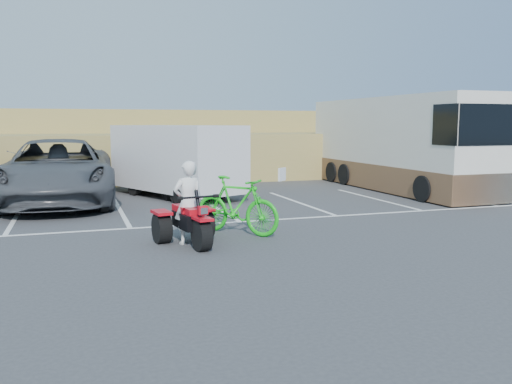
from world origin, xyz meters
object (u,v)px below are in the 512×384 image
object	(u,v)px
rv_motorhome	(397,150)
quad_atv_green	(186,202)
green_dirt_bike	(236,205)
red_trike_atv	(192,245)
rider	(188,203)
quad_atv_blue	(84,211)
grey_pickup	(58,171)
cargo_trailer	(176,158)

from	to	relation	value
rv_motorhome	quad_atv_green	xyz separation A→B (m)	(-8.15, -0.76, -1.45)
green_dirt_bike	red_trike_atv	bearing A→B (deg)	173.42
rider	quad_atv_green	distance (m)	6.16
quad_atv_blue	rider	bearing A→B (deg)	-76.93
quad_atv_green	rider	bearing A→B (deg)	-111.00
rider	quad_atv_blue	distance (m)	5.45
rider	grey_pickup	bearing A→B (deg)	-77.98
rider	quad_atv_blue	bearing A→B (deg)	-77.54
green_dirt_bike	grey_pickup	size ratio (longest dim) A/B	0.30
green_dirt_bike	cargo_trailer	bearing A→B (deg)	50.99
quad_atv_blue	quad_atv_green	distance (m)	3.26
cargo_trailer	quad_atv_blue	xyz separation A→B (m)	(-3.03, -2.20, -1.29)
rv_motorhome	quad_atv_green	distance (m)	8.31
grey_pickup	quad_atv_blue	world-z (taller)	grey_pickup
rider	rv_motorhome	xyz separation A→B (m)	(9.30, 6.74, 0.60)
red_trike_atv	green_dirt_bike	bearing A→B (deg)	24.78
green_dirt_bike	rv_motorhome	world-z (taller)	rv_motorhome
rider	green_dirt_bike	size ratio (longest dim) A/B	0.79
grey_pickup	rider	bearing A→B (deg)	-66.78
grey_pickup	quad_atv_blue	bearing A→B (deg)	-67.91
grey_pickup	green_dirt_bike	bearing A→B (deg)	-56.15
rider	grey_pickup	size ratio (longest dim) A/B	0.24
red_trike_atv	rider	bearing A→B (deg)	90.00
green_dirt_bike	cargo_trailer	xyz separation A→B (m)	(-0.14, 6.57, 0.65)
green_dirt_bike	quad_atv_green	xyz separation A→B (m)	(-0.06, 5.34, -0.65)
rider	green_dirt_bike	xyz separation A→B (m)	(1.22, 0.64, -0.21)
rider	cargo_trailer	bearing A→B (deg)	-107.35
green_dirt_bike	quad_atv_green	world-z (taller)	green_dirt_bike
grey_pickup	cargo_trailer	size ratio (longest dim) A/B	1.29
quad_atv_blue	rv_motorhome	bearing A→B (deg)	0.53
red_trike_atv	grey_pickup	xyz separation A→B (m)	(-2.67, 7.11, 0.99)
rv_motorhome	quad_atv_blue	size ratio (longest dim) A/B	6.44
cargo_trailer	rv_motorhome	xyz separation A→B (m)	(8.22, -0.47, 0.16)
red_trike_atv	quad_atv_blue	distance (m)	5.53
grey_pickup	rv_motorhome	size ratio (longest dim) A/B	0.76
green_dirt_bike	grey_pickup	xyz separation A→B (m)	(-3.87, 6.32, 0.34)
green_dirt_bike	quad_atv_green	size ratio (longest dim) A/B	1.49
red_trike_atv	cargo_trailer	world-z (taller)	cargo_trailer
rider	cargo_trailer	world-z (taller)	cargo_trailer
grey_pickup	cargo_trailer	distance (m)	3.75
red_trike_atv	grey_pickup	bearing A→B (deg)	101.79
quad_atv_blue	quad_atv_green	world-z (taller)	quad_atv_blue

